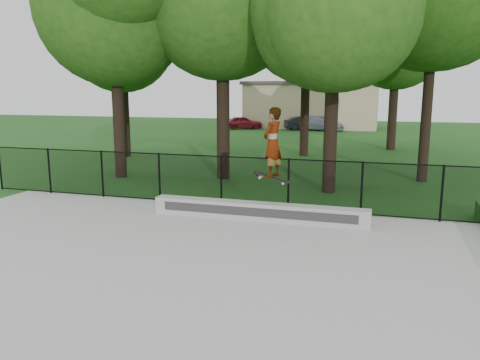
{
  "coord_description": "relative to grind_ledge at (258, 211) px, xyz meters",
  "views": [
    {
      "loc": [
        4.42,
        -6.83,
        3.39
      ],
      "look_at": [
        1.09,
        4.2,
        1.2
      ],
      "focal_mm": 35.0,
      "sensor_mm": 36.0,
      "label": 1
    }
  ],
  "objects": [
    {
      "name": "concrete_slab",
      "position": [
        -1.43,
        -4.7,
        -0.26
      ],
      "size": [
        14.0,
        12.0,
        0.06
      ],
      "primitive_type": "cube",
      "color": "#A4A49F",
      "rests_on": "ground"
    },
    {
      "name": "tree_row",
      "position": [
        -1.12,
        8.93,
        6.36
      ],
      "size": [
        20.57,
        18.57,
        10.75
      ],
      "color": "black",
      "rests_on": "ground"
    },
    {
      "name": "distant_building",
      "position": [
        -3.43,
        33.3,
        1.87
      ],
      "size": [
        12.4,
        6.4,
        4.3
      ],
      "color": "tan",
      "rests_on": "ground"
    },
    {
      "name": "ground",
      "position": [
        -1.43,
        -4.7,
        -0.29
      ],
      "size": [
        100.0,
        100.0,
        0.0
      ],
      "primitive_type": "plane",
      "color": "#1B4C15",
      "rests_on": "ground"
    },
    {
      "name": "car_c",
      "position": [
        -2.29,
        30.04,
        0.35
      ],
      "size": [
        4.4,
        2.86,
        1.28
      ],
      "primitive_type": "imported",
      "rotation": [
        0.0,
        0.0,
        1.29
      ],
      "color": "#8F8FA2",
      "rests_on": "ground"
    },
    {
      "name": "car_a",
      "position": [
        -9.14,
        29.63,
        0.3
      ],
      "size": [
        3.7,
        2.63,
        1.18
      ],
      "primitive_type": "imported",
      "rotation": [
        0.0,
        0.0,
        1.98
      ],
      "color": "maroon",
      "rests_on": "ground"
    },
    {
      "name": "car_b",
      "position": [
        -3.55,
        30.2,
        0.31
      ],
      "size": [
        3.53,
        2.52,
        1.2
      ],
      "primitive_type": "imported",
      "rotation": [
        0.0,
        0.0,
        2.0
      ],
      "color": "black",
      "rests_on": "ground"
    },
    {
      "name": "chainlink_fence",
      "position": [
        -1.43,
        1.2,
        0.52
      ],
      "size": [
        16.06,
        0.06,
        1.5
      ],
      "color": "black",
      "rests_on": "concrete_slab"
    },
    {
      "name": "skater_airborne",
      "position": [
        0.39,
        -0.06,
        1.8
      ],
      "size": [
        0.82,
        0.74,
        1.96
      ],
      "color": "black",
      "rests_on": "ground"
    },
    {
      "name": "grind_ledge",
      "position": [
        0.0,
        0.0,
        0.0
      ],
      "size": [
        5.75,
        0.4,
        0.46
      ],
      "primitive_type": "cube",
      "color": "#B7B8B3",
      "rests_on": "concrete_slab"
    }
  ]
}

